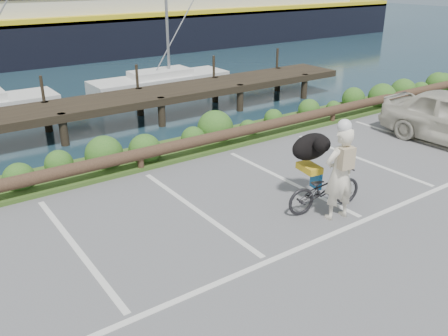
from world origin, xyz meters
The scene contains 6 objects.
ground centered at (0.00, 0.00, 0.00)m, with size 72.00×72.00×0.00m, color #5A5A5C.
vegetation_strip centered at (0.00, 5.30, 0.05)m, with size 34.00×1.60×0.10m, color #3D5B21.
log_rail centered at (0.00, 4.60, 0.00)m, with size 32.00×0.30×0.60m, color #443021, non-canonical shape.
bicycle centered at (2.24, 0.46, 0.47)m, with size 0.62×1.79×0.94m, color black.
cyclist centered at (2.18, 0.05, 0.97)m, with size 0.71×0.47×1.94m, color #EFE5CA.
dog centered at (2.33, 1.02, 1.23)m, with size 1.00×0.49×0.58m, color black.
Camera 1 is at (-4.69, -5.67, 4.70)m, focal length 38.00 mm.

